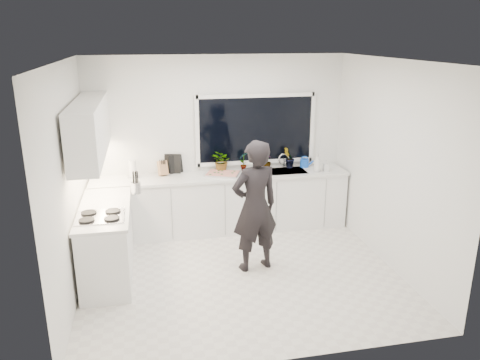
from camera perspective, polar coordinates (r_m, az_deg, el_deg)
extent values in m
cube|color=beige|center=(6.23, 0.06, -11.37)|extent=(4.00, 3.50, 0.02)
cube|color=white|center=(7.38, -2.69, 4.55)|extent=(4.00, 0.02, 2.70)
cube|color=white|center=(5.67, -20.26, -0.51)|extent=(0.02, 3.50, 2.70)
cube|color=white|center=(6.40, 18.00, 1.69)|extent=(0.02, 3.50, 2.70)
cube|color=white|center=(5.47, 0.07, 14.48)|extent=(4.00, 3.50, 0.02)
cube|color=black|center=(7.42, 1.94, 6.20)|extent=(1.80, 0.02, 1.00)
cube|color=white|center=(7.34, -2.21, -2.92)|extent=(3.92, 0.58, 0.88)
cube|color=white|center=(6.27, -15.86, -7.30)|extent=(0.58, 1.60, 0.88)
cube|color=silver|center=(7.19, -2.24, 0.49)|extent=(3.94, 0.62, 0.04)
cube|color=silver|center=(6.10, -16.22, -3.36)|extent=(0.62, 1.60, 0.04)
cube|color=white|center=(6.19, -17.84, 5.97)|extent=(0.34, 2.10, 0.70)
cube|color=silver|center=(7.44, 5.76, 0.76)|extent=(0.58, 0.42, 0.14)
cylinder|color=silver|center=(7.58, 5.35, 2.34)|extent=(0.03, 0.03, 0.22)
cube|color=black|center=(5.76, -16.69, -4.26)|extent=(0.56, 0.48, 0.03)
imported|color=black|center=(6.01, 1.83, -3.24)|extent=(0.71, 0.55, 1.74)
cube|color=silver|center=(7.16, -2.11, 0.72)|extent=(0.62, 0.55, 0.03)
cube|color=red|center=(7.16, -2.11, 0.85)|extent=(0.56, 0.49, 0.01)
cylinder|color=blue|center=(7.66, 7.85, 2.06)|extent=(0.16, 0.16, 0.13)
cylinder|color=silver|center=(7.17, -12.93, 1.26)|extent=(0.14, 0.14, 0.26)
cube|color=olive|center=(7.21, -9.39, 1.40)|extent=(0.16, 0.14, 0.22)
cylinder|color=silver|center=(6.46, -12.56, -0.95)|extent=(0.13, 0.13, 0.16)
cube|color=black|center=(7.31, -7.85, 1.94)|extent=(0.21, 0.10, 0.28)
cube|color=black|center=(7.30, -8.23, 1.99)|extent=(0.25, 0.09, 0.30)
imported|color=#26662D|center=(7.30, -2.19, 2.32)|extent=(0.38, 0.40, 0.34)
imported|color=#26662D|center=(7.37, 0.44, 2.33)|extent=(0.19, 0.19, 0.31)
imported|color=#26662D|center=(7.45, 3.23, 2.34)|extent=(0.21, 0.21, 0.27)
imported|color=#26662D|center=(7.55, 5.98, 2.70)|extent=(0.22, 0.20, 0.33)
imported|color=#D8BF66|center=(7.39, 9.42, 2.04)|extent=(0.15, 0.15, 0.28)
imported|color=#D8BF66|center=(7.46, 10.46, 1.72)|extent=(0.09, 0.09, 0.18)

